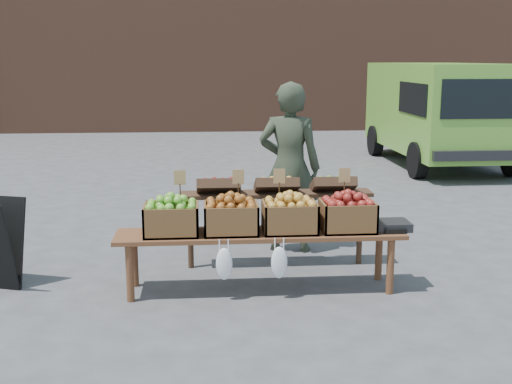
{
  "coord_description": "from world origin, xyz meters",
  "views": [
    {
      "loc": [
        -0.99,
        -6.24,
        2.17
      ],
      "look_at": [
        -0.47,
        0.04,
        0.85
      ],
      "focal_mm": 45.0,
      "sensor_mm": 36.0,
      "label": 1
    }
  ],
  "objects_px": {
    "crate_russet_pears": "(231,218)",
    "crate_red_apples": "(290,217)",
    "delivery_van": "(439,115)",
    "back_table": "(276,218)",
    "vendor": "(290,168)",
    "display_bench": "(260,261)",
    "weighing_scale": "(391,225)",
    "crate_green_apples": "(347,216)",
    "crate_golden_apples": "(171,219)"
  },
  "relations": [
    {
      "from": "delivery_van",
      "to": "display_bench",
      "type": "height_order",
      "value": "delivery_van"
    },
    {
      "from": "back_table",
      "to": "crate_russet_pears",
      "type": "relative_size",
      "value": 4.2
    },
    {
      "from": "vendor",
      "to": "back_table",
      "type": "bearing_deg",
      "value": 85.34
    },
    {
      "from": "vendor",
      "to": "crate_golden_apples",
      "type": "distance_m",
      "value": 1.82
    },
    {
      "from": "crate_green_apples",
      "to": "crate_red_apples",
      "type": "bearing_deg",
      "value": 180.0
    },
    {
      "from": "back_table",
      "to": "crate_golden_apples",
      "type": "bearing_deg",
      "value": -145.67
    },
    {
      "from": "vendor",
      "to": "crate_green_apples",
      "type": "distance_m",
      "value": 1.36
    },
    {
      "from": "crate_red_apples",
      "to": "crate_russet_pears",
      "type": "bearing_deg",
      "value": 180.0
    },
    {
      "from": "display_bench",
      "to": "weighing_scale",
      "type": "bearing_deg",
      "value": 0.0
    },
    {
      "from": "crate_golden_apples",
      "to": "crate_green_apples",
      "type": "bearing_deg",
      "value": 0.0
    },
    {
      "from": "vendor",
      "to": "back_table",
      "type": "relative_size",
      "value": 0.91
    },
    {
      "from": "back_table",
      "to": "weighing_scale",
      "type": "height_order",
      "value": "back_table"
    },
    {
      "from": "crate_green_apples",
      "to": "display_bench",
      "type": "bearing_deg",
      "value": 180.0
    },
    {
      "from": "delivery_van",
      "to": "weighing_scale",
      "type": "relative_size",
      "value": 13.56
    },
    {
      "from": "delivery_van",
      "to": "crate_red_apples",
      "type": "height_order",
      "value": "delivery_van"
    },
    {
      "from": "delivery_van",
      "to": "crate_green_apples",
      "type": "height_order",
      "value": "delivery_van"
    },
    {
      "from": "crate_russet_pears",
      "to": "crate_red_apples",
      "type": "xyz_separation_m",
      "value": [
        0.55,
        0.0,
        0.0
      ]
    },
    {
      "from": "vendor",
      "to": "crate_russet_pears",
      "type": "height_order",
      "value": "vendor"
    },
    {
      "from": "crate_red_apples",
      "to": "weighing_scale",
      "type": "height_order",
      "value": "crate_red_apples"
    },
    {
      "from": "crate_golden_apples",
      "to": "crate_russet_pears",
      "type": "xyz_separation_m",
      "value": [
        0.55,
        0.0,
        0.0
      ]
    },
    {
      "from": "vendor",
      "to": "crate_green_apples",
      "type": "xyz_separation_m",
      "value": [
        0.38,
        -1.28,
        -0.25
      ]
    },
    {
      "from": "delivery_van",
      "to": "back_table",
      "type": "height_order",
      "value": "delivery_van"
    },
    {
      "from": "back_table",
      "to": "delivery_van",
      "type": "bearing_deg",
      "value": 57.09
    },
    {
      "from": "display_bench",
      "to": "crate_red_apples",
      "type": "bearing_deg",
      "value": 0.0
    },
    {
      "from": "crate_green_apples",
      "to": "delivery_van",
      "type": "bearing_deg",
      "value": 63.65
    },
    {
      "from": "delivery_van",
      "to": "crate_russet_pears",
      "type": "xyz_separation_m",
      "value": [
        -4.56,
        -6.99,
        -0.32
      ]
    },
    {
      "from": "crate_golden_apples",
      "to": "crate_red_apples",
      "type": "distance_m",
      "value": 1.1
    },
    {
      "from": "delivery_van",
      "to": "back_table",
      "type": "bearing_deg",
      "value": -123.28
    },
    {
      "from": "crate_red_apples",
      "to": "crate_green_apples",
      "type": "xyz_separation_m",
      "value": [
        0.55,
        0.0,
        0.0
      ]
    },
    {
      "from": "back_table",
      "to": "crate_green_apples",
      "type": "height_order",
      "value": "back_table"
    },
    {
      "from": "weighing_scale",
      "to": "vendor",
      "type": "bearing_deg",
      "value": 122.14
    },
    {
      "from": "crate_golden_apples",
      "to": "crate_red_apples",
      "type": "height_order",
      "value": "same"
    },
    {
      "from": "crate_red_apples",
      "to": "weighing_scale",
      "type": "xyz_separation_m",
      "value": [
        0.97,
        0.0,
        -0.1
      ]
    },
    {
      "from": "display_bench",
      "to": "weighing_scale",
      "type": "distance_m",
      "value": 1.29
    },
    {
      "from": "delivery_van",
      "to": "vendor",
      "type": "height_order",
      "value": "delivery_van"
    },
    {
      "from": "display_bench",
      "to": "crate_golden_apples",
      "type": "relative_size",
      "value": 5.4
    },
    {
      "from": "delivery_van",
      "to": "display_bench",
      "type": "relative_size",
      "value": 1.71
    },
    {
      "from": "display_bench",
      "to": "weighing_scale",
      "type": "xyz_separation_m",
      "value": [
        1.25,
        0.0,
        0.33
      ]
    },
    {
      "from": "crate_russet_pears",
      "to": "weighing_scale",
      "type": "relative_size",
      "value": 1.47
    },
    {
      "from": "back_table",
      "to": "crate_golden_apples",
      "type": "xyz_separation_m",
      "value": [
        -1.05,
        -0.72,
        0.19
      ]
    },
    {
      "from": "crate_golden_apples",
      "to": "crate_russet_pears",
      "type": "distance_m",
      "value": 0.55
    },
    {
      "from": "delivery_van",
      "to": "weighing_scale",
      "type": "bearing_deg",
      "value": -113.85
    },
    {
      "from": "delivery_van",
      "to": "vendor",
      "type": "xyz_separation_m",
      "value": [
        -3.84,
        -5.7,
        -0.07
      ]
    },
    {
      "from": "delivery_van",
      "to": "crate_golden_apples",
      "type": "bearing_deg",
      "value": -126.55
    },
    {
      "from": "display_bench",
      "to": "crate_green_apples",
      "type": "distance_m",
      "value": 0.93
    },
    {
      "from": "back_table",
      "to": "crate_red_apples",
      "type": "height_order",
      "value": "back_table"
    },
    {
      "from": "display_bench",
      "to": "crate_russet_pears",
      "type": "height_order",
      "value": "crate_russet_pears"
    },
    {
      "from": "delivery_van",
      "to": "display_bench",
      "type": "xyz_separation_m",
      "value": [
        -4.29,
        -6.99,
        -0.75
      ]
    },
    {
      "from": "delivery_van",
      "to": "crate_russet_pears",
      "type": "distance_m",
      "value": 8.35
    },
    {
      "from": "crate_red_apples",
      "to": "delivery_van",
      "type": "bearing_deg",
      "value": 60.14
    }
  ]
}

